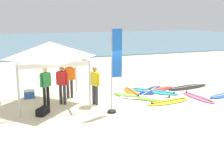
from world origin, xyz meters
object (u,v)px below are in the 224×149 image
Objects in this scene: surfboard_cyan at (154,91)px; person_red at (62,82)px; surfboard_red at (157,89)px; banner_flag at (115,74)px; surfboard_white at (147,97)px; canopy_tent at (50,50)px; surfboard_yellow at (168,102)px; surfboard_lime at (135,97)px; person_yellow at (95,83)px; person_green at (46,84)px; surfboard_orange at (132,92)px; surfboard_black at (188,87)px; person_orange at (69,78)px; surfboard_navy at (149,91)px; surfboard_pink at (198,97)px; gear_bag_near_tent at (43,111)px; cooler_box at (29,94)px.

person_red is (-4.70, -0.41, 0.95)m from surfboard_cyan.
surfboard_red is 4.28m from banner_flag.
banner_flag reaches higher than surfboard_white.
canopy_tent is at bearing -176.53° from surfboard_red.
surfboard_lime is (-1.11, 1.17, -0.00)m from surfboard_yellow.
banner_flag is at bearing -43.17° from person_red.
person_green is (-2.04, 0.49, 0.00)m from person_yellow.
surfboard_orange and surfboard_lime have the same top height.
surfboard_cyan is 1.16m from surfboard_white.
surfboard_white is (-2.95, -0.99, 0.00)m from surfboard_black.
banner_flag reaches higher than surfboard_lime.
surfboard_black is at bearing 4.58° from person_green.
canopy_tent is 2.40m from person_yellow.
person_orange is 1.00× the size of person_yellow.
surfboard_orange is 3.78m from person_red.
surfboard_navy is 4.14m from person_orange.
surfboard_navy is 0.93× the size of surfboard_white.
surfboard_navy is (-0.06, 1.78, -0.00)m from surfboard_yellow.
person_green is (-0.28, -0.37, -1.40)m from canopy_tent.
person_green is at bearing 166.34° from surfboard_yellow.
person_red reaches higher than surfboard_black.
surfboard_lime and surfboard_cyan have the same top height.
surfboard_red is 2.21m from surfboard_pink.
gear_bag_near_tent is at bearing -104.05° from person_green.
canopy_tent is at bearing 68.61° from gear_bag_near_tent.
surfboard_pink is 8.03m from cooler_box.
surfboard_white is 5.59m from cooler_box.
surfboard_pink is 0.84× the size of surfboard_navy.
surfboard_navy and surfboard_white have the same top height.
canopy_tent reaches higher than surfboard_white.
surfboard_orange is at bearing 9.70° from person_red.
canopy_tent is at bearing 161.66° from surfboard_yellow.
surfboard_yellow is 3.44m from person_yellow.
person_green is (-1.18, -0.86, 0.00)m from person_orange.
surfboard_red and surfboard_lime have the same top height.
surfboard_black is at bearing 1.86° from canopy_tent.
surfboard_navy is at bearing -9.85° from surfboard_orange.
surfboard_cyan is 0.68× the size of banner_flag.
banner_flag is (2.24, -2.03, -0.81)m from canopy_tent.
surfboard_yellow is at bearing -16.19° from person_red.
surfboard_yellow is (4.96, -1.65, -2.35)m from canopy_tent.
person_orange reaches higher than surfboard_orange.
surfboard_orange is at bearing 169.55° from surfboard_cyan.
surfboard_black is at bearing 11.55° from gear_bag_near_tent.
surfboard_lime is 0.83× the size of surfboard_white.
gear_bag_near_tent is (-2.29, -0.50, -0.85)m from person_yellow.
canopy_tent is 4.83× the size of gear_bag_near_tent.
canopy_tent is at bearing -175.90° from surfboard_orange.
surfboard_yellow is 0.98× the size of surfboard_cyan.
surfboard_cyan is (0.21, -0.05, -0.00)m from surfboard_navy.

